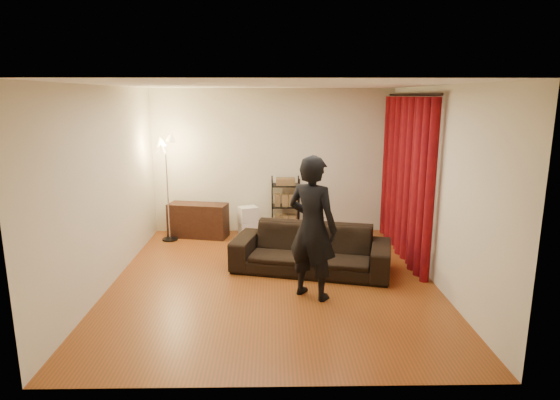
{
  "coord_description": "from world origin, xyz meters",
  "views": [
    {
      "loc": [
        -0.01,
        -6.24,
        2.57
      ],
      "look_at": [
        0.1,
        0.3,
        1.1
      ],
      "focal_mm": 30.0,
      "sensor_mm": 36.0,
      "label": 1
    }
  ],
  "objects_px": {
    "sofa": "(311,249)",
    "storage_boxes": "(248,221)",
    "floor_lamp": "(167,190)",
    "wire_shelf": "(285,206)",
    "person": "(312,228)",
    "media_cabinet": "(198,220)"
  },
  "relations": [
    {
      "from": "sofa",
      "to": "storage_boxes",
      "type": "relative_size",
      "value": 4.13
    },
    {
      "from": "storage_boxes",
      "to": "floor_lamp",
      "type": "relative_size",
      "value": 0.3
    },
    {
      "from": "wire_shelf",
      "to": "floor_lamp",
      "type": "xyz_separation_m",
      "value": [
        -2.11,
        -0.34,
        0.39
      ]
    },
    {
      "from": "media_cabinet",
      "to": "wire_shelf",
      "type": "distance_m",
      "value": 1.64
    },
    {
      "from": "person",
      "to": "storage_boxes",
      "type": "height_order",
      "value": "person"
    },
    {
      "from": "sofa",
      "to": "person",
      "type": "distance_m",
      "value": 1.09
    },
    {
      "from": "person",
      "to": "storage_boxes",
      "type": "bearing_deg",
      "value": -35.79
    },
    {
      "from": "sofa",
      "to": "wire_shelf",
      "type": "xyz_separation_m",
      "value": [
        -0.33,
        1.89,
        0.21
      ]
    },
    {
      "from": "sofa",
      "to": "storage_boxes",
      "type": "height_order",
      "value": "sofa"
    },
    {
      "from": "person",
      "to": "media_cabinet",
      "type": "distance_m",
      "value": 3.32
    },
    {
      "from": "wire_shelf",
      "to": "storage_boxes",
      "type": "bearing_deg",
      "value": -176.02
    },
    {
      "from": "person",
      "to": "floor_lamp",
      "type": "bearing_deg",
      "value": -11.39
    },
    {
      "from": "sofa",
      "to": "floor_lamp",
      "type": "relative_size",
      "value": 1.23
    },
    {
      "from": "storage_boxes",
      "to": "sofa",
      "type": "bearing_deg",
      "value": -60.37
    },
    {
      "from": "media_cabinet",
      "to": "storage_boxes",
      "type": "distance_m",
      "value": 0.93
    },
    {
      "from": "storage_boxes",
      "to": "wire_shelf",
      "type": "height_order",
      "value": "wire_shelf"
    },
    {
      "from": "floor_lamp",
      "to": "wire_shelf",
      "type": "bearing_deg",
      "value": 9.06
    },
    {
      "from": "wire_shelf",
      "to": "media_cabinet",
      "type": "bearing_deg",
      "value": -179.28
    },
    {
      "from": "storage_boxes",
      "to": "person",
      "type": "bearing_deg",
      "value": -70.62
    },
    {
      "from": "sofa",
      "to": "floor_lamp",
      "type": "xyz_separation_m",
      "value": [
        -2.43,
        1.55,
        0.6
      ]
    },
    {
      "from": "person",
      "to": "floor_lamp",
      "type": "xyz_separation_m",
      "value": [
        -2.37,
        2.47,
        0.01
      ]
    },
    {
      "from": "person",
      "to": "media_cabinet",
      "type": "height_order",
      "value": "person"
    }
  ]
}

